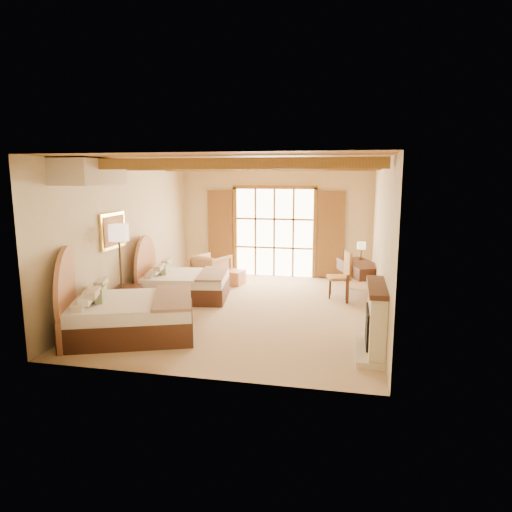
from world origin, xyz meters
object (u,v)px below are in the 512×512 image
(nightstand, at_px, (129,299))
(desk, at_px, (360,278))
(armchair, at_px, (211,269))
(bed_far, at_px, (179,282))
(bed_near, at_px, (123,311))

(nightstand, distance_m, desk, 5.39)
(nightstand, bearing_deg, armchair, 60.18)
(bed_far, relative_size, armchair, 2.56)
(bed_far, relative_size, desk, 1.32)
(desk, bearing_deg, armchair, 150.29)
(bed_near, height_order, desk, bed_near)
(bed_near, height_order, nightstand, bed_near)
(nightstand, height_order, armchair, armchair)
(desk, bearing_deg, bed_far, 172.63)
(armchair, distance_m, desk, 3.96)
(bed_near, bearing_deg, nightstand, 93.10)
(bed_far, xyz_separation_m, desk, (4.20, 1.05, 0.05))
(bed_far, distance_m, armchair, 1.65)
(nightstand, bearing_deg, bed_far, 51.67)
(bed_near, bearing_deg, armchair, 64.70)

